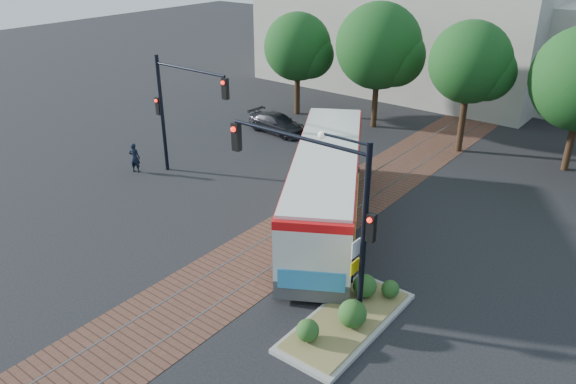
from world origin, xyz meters
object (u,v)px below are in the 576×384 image
object	(u,v)px
officer	(135,158)
signal_pole_left	(176,102)
city_bus	(326,183)
traffic_island	(349,314)
signal_pole_main	(330,198)
parked_car	(278,123)

from	to	relation	value
officer	signal_pole_left	bearing A→B (deg)	-178.14
city_bus	signal_pole_left	size ratio (longest dim) A/B	1.98
traffic_island	signal_pole_left	distance (m)	14.50
officer	signal_pole_main	bearing A→B (deg)	138.99
signal_pole_left	parked_car	distance (m)	8.79
signal_pole_main	city_bus	bearing A→B (deg)	124.71
city_bus	parked_car	size ratio (longest dim) A/B	2.93
traffic_island	signal_pole_left	world-z (taller)	signal_pole_left
signal_pole_left	signal_pole_main	bearing A→B (deg)	-21.45
city_bus	signal_pole_main	xyz separation A→B (m)	(3.56, -5.14, 2.33)
signal_pole_left	officer	xyz separation A→B (m)	(-2.19, -1.20, -3.08)
city_bus	traffic_island	size ratio (longest dim) A/B	2.28
officer	city_bus	bearing A→B (deg)	161.09
city_bus	parked_car	distance (m)	11.92
signal_pole_left	parked_car	xyz separation A→B (m)	(-0.25, 8.15, -3.28)
traffic_island	parked_car	xyz separation A→B (m)	(-13.44, 13.05, 0.26)
city_bus	traffic_island	distance (m)	7.07
traffic_island	parked_car	world-z (taller)	parked_car
officer	parked_car	size ratio (longest dim) A/B	0.39
signal_pole_main	signal_pole_left	distance (m)	13.14
city_bus	signal_pole_main	distance (m)	6.67
traffic_island	officer	world-z (taller)	officer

